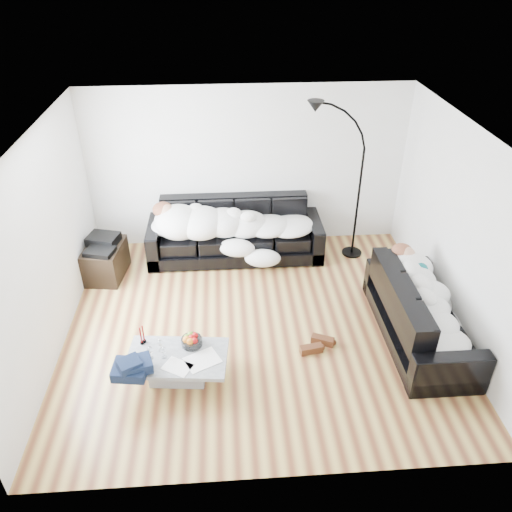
{
  "coord_description": "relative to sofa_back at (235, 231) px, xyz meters",
  "views": [
    {
      "loc": [
        -0.39,
        -5.11,
        4.38
      ],
      "look_at": [
        0.0,
        0.3,
        0.9
      ],
      "focal_mm": 35.0,
      "sensor_mm": 36.0,
      "label": 1
    }
  ],
  "objects": [
    {
      "name": "candle_left",
      "position": [
        -1.19,
        -2.41,
        0.01
      ],
      "size": [
        0.05,
        0.05,
        0.24
      ],
      "primitive_type": "cylinder",
      "rotation": [
        0.0,
        0.0,
        0.12
      ],
      "color": "maroon",
      "rests_on": "coffee_table"
    },
    {
      "name": "newspaper_a",
      "position": [
        -0.47,
        -2.74,
        -0.11
      ],
      "size": [
        0.46,
        0.42,
        0.01
      ],
      "primitive_type": "cube",
      "rotation": [
        0.0,
        0.0,
        0.46
      ],
      "color": "silver",
      "rests_on": "coffee_table"
    },
    {
      "name": "wine_glass_c",
      "position": [
        -0.91,
        -2.66,
        -0.04
      ],
      "size": [
        0.07,
        0.07,
        0.15
      ],
      "primitive_type": "cylinder",
      "rotation": [
        0.0,
        0.0,
        0.11
      ],
      "color": "white",
      "rests_on": "coffee_table"
    },
    {
      "name": "teal_cushion",
      "position": [
        2.21,
        -1.5,
        0.27
      ],
      "size": [
        0.42,
        0.38,
        0.2
      ],
      "primitive_type": "ellipsoid",
      "rotation": [
        0.0,
        0.0,
        0.24
      ],
      "color": "#0D5D60",
      "rests_on": "sofa_right"
    },
    {
      "name": "sleeper_right",
      "position": [
        2.27,
        -2.14,
        0.19
      ],
      "size": [
        0.75,
        1.78,
        0.44
      ],
      "primitive_type": null,
      "rotation": [
        0.0,
        0.0,
        1.57
      ],
      "color": "white",
      "rests_on": "sofa_right"
    },
    {
      "name": "sleeper_back",
      "position": [
        -0.0,
        -0.05,
        0.2
      ],
      "size": [
        2.32,
        0.8,
        0.46
      ],
      "primitive_type": null,
      "color": "white",
      "rests_on": "sofa_back"
    },
    {
      "name": "wall_right",
      "position": [
        2.73,
        -1.77,
        0.85
      ],
      "size": [
        0.02,
        4.5,
        2.6
      ],
      "primitive_type": "cube",
      "color": "silver",
      "rests_on": "ground"
    },
    {
      "name": "shoes",
      "position": [
        0.94,
        -2.28,
        -0.39
      ],
      "size": [
        0.49,
        0.36,
        0.11
      ],
      "primitive_type": null,
      "rotation": [
        0.0,
        0.0,
        -0.02
      ],
      "color": "#472311",
      "rests_on": "ground"
    },
    {
      "name": "newspaper_b",
      "position": [
        -0.75,
        -2.82,
        -0.11
      ],
      "size": [
        0.38,
        0.35,
        0.01
      ],
      "primitive_type": "cube",
      "rotation": [
        0.0,
        0.0,
        -0.52
      ],
      "color": "silver",
      "rests_on": "coffee_table"
    },
    {
      "name": "candle_right",
      "position": [
        -1.16,
        -2.38,
        0.01
      ],
      "size": [
        0.05,
        0.05,
        0.24
      ],
      "primitive_type": "cylinder",
      "rotation": [
        0.0,
        0.0,
        0.22
      ],
      "color": "maroon",
      "rests_on": "coffee_table"
    },
    {
      "name": "floor_lamp",
      "position": [
        1.9,
        -0.1,
        0.65
      ],
      "size": [
        0.82,
        0.37,
        2.2
      ],
      "primitive_type": null,
      "rotation": [
        0.0,
        0.0,
        0.07
      ],
      "color": "black",
      "rests_on": "ground"
    },
    {
      "name": "sofa_back",
      "position": [
        0.0,
        0.0,
        0.0
      ],
      "size": [
        2.74,
        0.95,
        0.9
      ],
      "primitive_type": "cube",
      "color": "black",
      "rests_on": "ground"
    },
    {
      "name": "wine_glass_b",
      "position": [
        -1.06,
        -2.66,
        -0.03
      ],
      "size": [
        0.09,
        0.09,
        0.17
      ],
      "primitive_type": "cylinder",
      "rotation": [
        0.0,
        0.0,
        0.22
      ],
      "color": "white",
      "rests_on": "coffee_table"
    },
    {
      "name": "navy_jacket",
      "position": [
        -1.21,
        -2.91,
        0.06
      ],
      "size": [
        0.46,
        0.41,
        0.2
      ],
      "primitive_type": null,
      "rotation": [
        0.0,
        0.0,
        0.24
      ],
      "color": "black",
      "rests_on": "coffee_table"
    },
    {
      "name": "wine_glass_a",
      "position": [
        -0.96,
        -2.54,
        -0.04
      ],
      "size": [
        0.07,
        0.07,
        0.15
      ],
      "primitive_type": "cylinder",
      "rotation": [
        0.0,
        0.0,
        0.11
      ],
      "color": "white",
      "rests_on": "coffee_table"
    },
    {
      "name": "wall_back",
      "position": [
        0.23,
        0.48,
        0.85
      ],
      "size": [
        5.0,
        0.02,
        2.6
      ],
      "primitive_type": "cube",
      "color": "silver",
      "rests_on": "ground"
    },
    {
      "name": "ceiling",
      "position": [
        0.23,
        -1.77,
        2.15
      ],
      "size": [
        5.0,
        5.0,
        0.0
      ],
      "primitive_type": "plane",
      "color": "white",
      "rests_on": "ground"
    },
    {
      "name": "ground",
      "position": [
        0.23,
        -1.77,
        -0.45
      ],
      "size": [
        5.0,
        5.0,
        0.0
      ],
      "primitive_type": "plane",
      "color": "brown",
      "rests_on": "ground"
    },
    {
      "name": "stereo",
      "position": [
        -1.98,
        -0.45,
        0.13
      ],
      "size": [
        0.51,
        0.44,
        0.13
      ],
      "primitive_type": "cube",
      "rotation": [
        0.0,
        0.0,
        -0.27
      ],
      "color": "black",
      "rests_on": "av_cabinet"
    },
    {
      "name": "av_cabinet",
      "position": [
        -1.98,
        -0.45,
        -0.19
      ],
      "size": [
        0.61,
        0.81,
        0.51
      ],
      "primitive_type": "cube",
      "rotation": [
        0.0,
        0.0,
        -0.13
      ],
      "color": "black",
      "rests_on": "ground"
    },
    {
      "name": "coffee_table",
      "position": [
        -0.77,
        -2.65,
        -0.28
      ],
      "size": [
        1.21,
        0.78,
        0.33
      ],
      "primitive_type": "cube",
      "rotation": [
        0.0,
        0.0,
        -0.1
      ],
      "color": "#939699",
      "rests_on": "ground"
    },
    {
      "name": "sofa_right",
      "position": [
        2.27,
        -2.14,
        -0.03
      ],
      "size": [
        0.89,
        2.08,
        0.84
      ],
      "primitive_type": "cube",
      "rotation": [
        0.0,
        0.0,
        1.57
      ],
      "color": "black",
      "rests_on": "ground"
    },
    {
      "name": "fruit_bowl",
      "position": [
        -0.6,
        -2.47,
        -0.04
      ],
      "size": [
        0.25,
        0.25,
        0.15
      ],
      "primitive_type": "cylinder",
      "rotation": [
        0.0,
        0.0,
        0.0
      ],
      "color": "white",
      "rests_on": "coffee_table"
    },
    {
      "name": "wall_left",
      "position": [
        -2.27,
        -1.77,
        0.85
      ],
      "size": [
        0.02,
        4.5,
        2.6
      ],
      "primitive_type": "cube",
      "color": "silver",
      "rests_on": "ground"
    }
  ]
}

